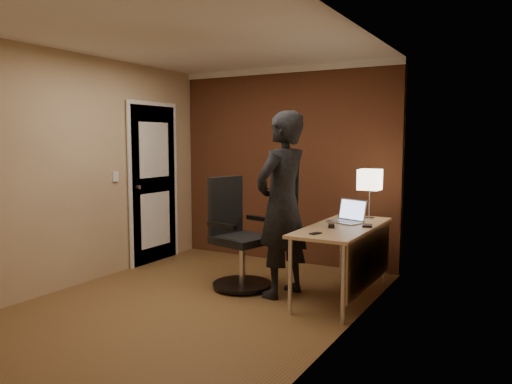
# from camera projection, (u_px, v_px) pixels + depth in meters

# --- Properties ---
(room) EXTENTS (4.00, 4.00, 4.00)m
(room) POSITION_uv_depth(u_px,v_px,m) (251.00, 157.00, 6.19)
(room) COLOR brown
(room) RESTS_ON ground
(desk) EXTENTS (0.60, 1.50, 0.73)m
(desk) POSITION_uv_depth(u_px,v_px,m) (350.00, 239.00, 4.91)
(desk) COLOR tan
(desk) RESTS_ON ground
(desk_lamp) EXTENTS (0.22, 0.22, 0.54)m
(desk_lamp) POSITION_uv_depth(u_px,v_px,m) (370.00, 180.00, 5.33)
(desk_lamp) COLOR silver
(desk_lamp) RESTS_ON desk
(laptop) EXTENTS (0.40, 0.35, 0.23)m
(laptop) POSITION_uv_depth(u_px,v_px,m) (349.00, 216.00, 5.15)
(laptop) COLOR silver
(laptop) RESTS_ON desk
(mouse) EXTENTS (0.09, 0.11, 0.03)m
(mouse) POSITION_uv_depth(u_px,v_px,m) (331.00, 226.00, 4.83)
(mouse) COLOR black
(mouse) RESTS_ON desk
(phone) EXTENTS (0.09, 0.13, 0.01)m
(phone) POSITION_uv_depth(u_px,v_px,m) (315.00, 233.00, 4.50)
(phone) COLOR black
(phone) RESTS_ON desk
(wallet) EXTENTS (0.11, 0.13, 0.02)m
(wallet) POSITION_uv_depth(u_px,v_px,m) (367.00, 226.00, 4.87)
(wallet) COLOR black
(wallet) RESTS_ON desk
(office_chair) EXTENTS (0.64, 0.71, 1.16)m
(office_chair) POSITION_uv_depth(u_px,v_px,m) (237.00, 240.00, 5.31)
(office_chair) COLOR black
(office_chair) RESTS_ON ground
(person) EXTENTS (0.59, 0.77, 1.86)m
(person) POSITION_uv_depth(u_px,v_px,m) (282.00, 205.00, 4.99)
(person) COLOR black
(person) RESTS_ON ground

